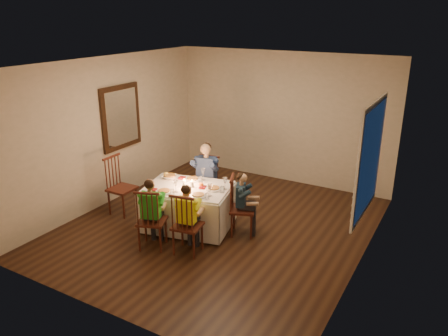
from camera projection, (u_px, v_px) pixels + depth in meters
The scene contains 26 objects.
ground at pixel (219, 226), 7.10m from camera, with size 5.00×5.00×0.00m, color black.
wall_left at pixel (109, 131), 7.71m from camera, with size 0.02×5.00×2.60m, color beige.
wall_right at pixel (369, 176), 5.61m from camera, with size 0.02×5.00×2.60m, color beige.
wall_back at pixel (282, 118), 8.70m from camera, with size 4.50×0.02×2.60m, color beige.
ceiling at pixel (218, 63), 6.22m from camera, with size 5.00×5.00×0.00m, color white.
dining_table at pixel (188, 198), 6.93m from camera, with size 1.53×1.25×0.67m.
chair_adult at pixel (206, 209), 7.74m from camera, with size 0.39×0.37×0.95m, color #3E1911, non-canonical shape.
chair_near_left at pixel (154, 247), 6.49m from camera, with size 0.39×0.37×0.95m, color #3E1911, non-canonical shape.
chair_near_right at pixel (188, 252), 6.35m from camera, with size 0.39×0.37×0.95m, color #3E1911, non-canonical shape.
chair_end at pixel (242, 233), 6.88m from camera, with size 0.39×0.37×0.95m, color #3E1911, non-canonical shape.
chair_extra at pixel (124, 213), 7.59m from camera, with size 0.42×0.40×1.02m, color #3E1911, non-canonical shape.
adult at pixel (206, 209), 7.74m from camera, with size 0.43×0.40×1.21m, color navy, non-canonical shape.
child_green at pixel (154, 247), 6.49m from camera, with size 0.36×0.33×1.08m, color green, non-canonical shape.
child_yellow at pixel (188, 252), 6.35m from camera, with size 0.35×0.32×1.06m, color #F8FA1B, non-canonical shape.
child_teal at pixel (242, 233), 6.88m from camera, with size 0.32×0.30×1.01m, color #192C3E, non-canonical shape.
setting_adult at pixel (192, 179), 7.14m from camera, with size 0.26×0.26×0.02m, color white.
setting_green at pixel (164, 192), 6.65m from camera, with size 0.26×0.26×0.02m, color white.
setting_yellow at pixel (198, 196), 6.51m from camera, with size 0.26×0.26×0.02m, color white.
setting_teal at pixel (214, 189), 6.76m from camera, with size 0.26×0.26×0.02m, color white.
candle_left at pixel (184, 183), 6.86m from camera, with size 0.06×0.06×0.10m, color white.
candle_right at pixel (192, 184), 6.83m from camera, with size 0.06×0.06×0.10m, color white.
squash at pixel (166, 175), 7.23m from camera, with size 0.09×0.09×0.09m, color yellow.
orange_fruit at pixel (201, 185), 6.84m from camera, with size 0.08×0.08×0.08m, color orange.
serving_bowl at pixel (170, 177), 7.19m from camera, with size 0.24×0.24×0.06m, color white.
wall_mirror at pixel (121, 117), 7.88m from camera, with size 0.06×0.95×1.15m.
window_blinds at pixel (369, 159), 5.64m from camera, with size 0.07×1.34×1.54m.
Camera 1 is at (3.24, -5.47, 3.30)m, focal length 35.00 mm.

